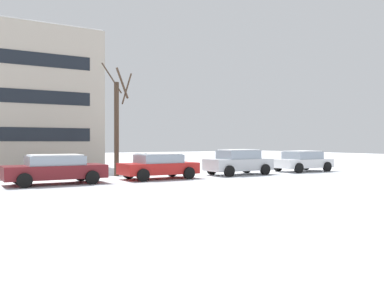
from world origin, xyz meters
TOP-DOWN VIEW (x-y plane):
  - parked_car_maroon at (3.65, 8.25)m, footprint 4.52×2.15m
  - parked_car_red at (8.96, 8.28)m, footprint 4.05×2.15m
  - parked_car_silver at (14.26, 8.36)m, footprint 4.08×2.03m
  - parked_car_white at (19.57, 8.39)m, footprint 4.02×2.13m
  - tree_far_left at (7.67, 11.10)m, footprint 1.61×1.60m
  - building_far_left at (3.35, 22.32)m, footprint 10.89×11.20m

SIDE VIEW (x-z plane):
  - parked_car_red at x=8.96m, z-range 0.02..1.38m
  - parked_car_white at x=19.57m, z-range 0.02..1.39m
  - parked_car_maroon at x=3.65m, z-range 0.03..1.40m
  - parked_car_silver at x=14.26m, z-range 0.01..1.53m
  - tree_far_left at x=7.67m, z-range -0.21..6.23m
  - building_far_left at x=3.35m, z-range 0.00..9.91m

